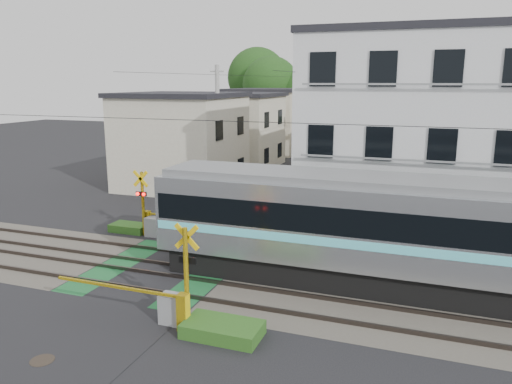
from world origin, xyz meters
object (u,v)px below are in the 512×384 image
at_px(crossing_signal_near, 174,302).
at_px(crossing_signal_far, 152,221).
at_px(apartment_block, 415,132).
at_px(pedestrian, 325,158).
at_px(manhole_cover, 42,360).

relative_size(crossing_signal_near, crossing_signal_far, 1.00).
relative_size(crossing_signal_far, apartment_block, 0.46).
bearing_deg(crossing_signal_near, pedestrian, 93.12).
xyz_separation_m(pedestrian, manhole_cover, (-0.72, -30.60, -0.92)).
distance_m(crossing_signal_near, manhole_cover, 3.73).
bearing_deg(crossing_signal_far, manhole_cover, -73.92).
distance_m(crossing_signal_near, apartment_block, 14.95).
bearing_deg(crossing_signal_near, apartment_block, 65.78).
relative_size(crossing_signal_near, apartment_block, 0.46).
bearing_deg(apartment_block, manhole_cover, -116.90).
distance_m(apartment_block, pedestrian, 16.75).
height_order(crossing_signal_near, apartment_block, apartment_block).
xyz_separation_m(apartment_block, manhole_cover, (-8.14, -16.05, -4.64)).
xyz_separation_m(apartment_block, pedestrian, (-7.42, 14.55, -3.73)).
bearing_deg(pedestrian, manhole_cover, 77.50).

